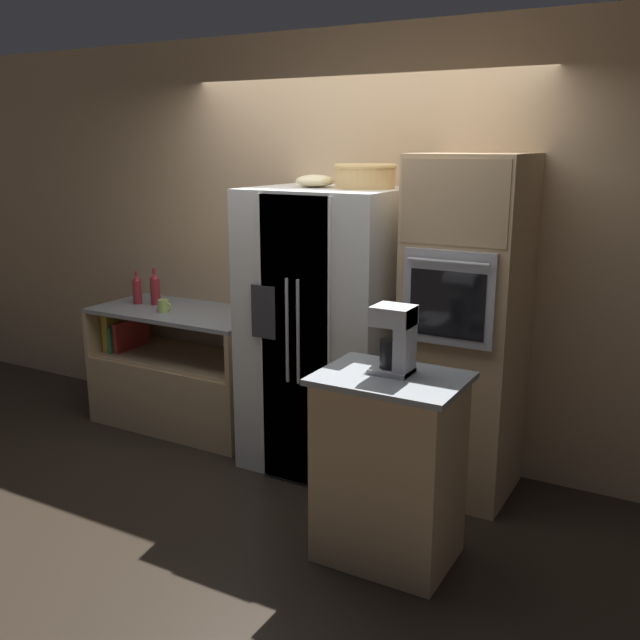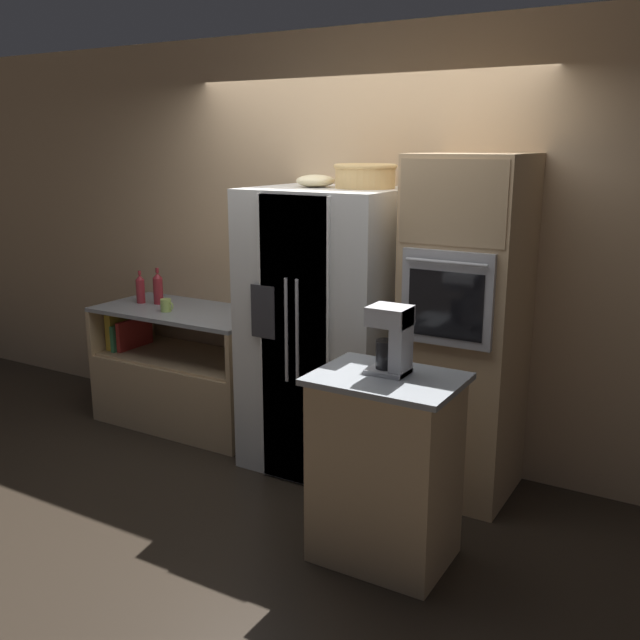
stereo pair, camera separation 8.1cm
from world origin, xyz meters
TOP-DOWN VIEW (x-y plane):
  - ground_plane at (0.00, 0.00)m, footprint 20.00×20.00m
  - wall_back at (0.00, 0.50)m, footprint 12.00×0.06m
  - counter_left at (-1.27, 0.13)m, footprint 1.34×0.68m
  - refrigerator at (-0.01, 0.07)m, footprint 0.95×0.82m
  - wall_oven at (0.89, 0.15)m, footprint 0.63×0.70m
  - island_counter at (0.82, -0.77)m, footprint 0.71×0.54m
  - wicker_basket at (0.21, 0.17)m, footprint 0.39×0.39m
  - fruit_bowl at (-0.11, 0.11)m, footprint 0.24×0.24m
  - bottle_tall at (-1.54, 0.18)m, footprint 0.07×0.07m
  - bottle_short at (-1.68, 0.13)m, footprint 0.07×0.07m
  - mug at (-1.32, 0.01)m, footprint 0.11×0.08m
  - coffee_maker at (0.82, -0.72)m, footprint 0.19×0.17m

SIDE VIEW (x-z plane):
  - ground_plane at x=0.00m, z-range 0.00..0.00m
  - counter_left at x=-1.27m, z-range -0.13..0.76m
  - island_counter at x=0.82m, z-range 0.00..0.98m
  - refrigerator at x=-0.01m, z-range 0.00..1.81m
  - mug at x=-1.32m, z-range 0.89..0.98m
  - bottle_short at x=-1.68m, z-range 0.87..1.12m
  - bottle_tall at x=-1.54m, z-range 0.87..1.15m
  - wall_oven at x=0.89m, z-range 0.01..2.03m
  - coffee_maker at x=0.82m, z-range 0.99..1.33m
  - wall_back at x=0.00m, z-range 0.00..2.80m
  - fruit_bowl at x=-0.11m, z-range 1.81..1.89m
  - wicker_basket at x=0.21m, z-range 1.81..1.96m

